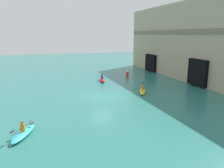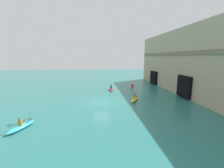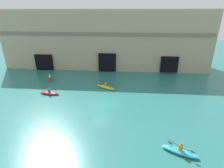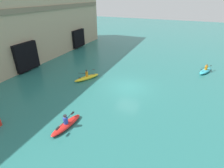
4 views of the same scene
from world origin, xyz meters
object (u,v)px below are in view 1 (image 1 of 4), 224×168
at_px(kayak_cyan, 23,133).
at_px(kayak_red, 102,80).
at_px(marker_buoy, 127,73).
at_px(kayak_yellow, 143,91).

distance_m(kayak_cyan, kayak_red, 18.96).
bearing_deg(marker_buoy, kayak_cyan, -40.41).
distance_m(kayak_yellow, kayak_cyan, 15.36).
relative_size(kayak_yellow, kayak_red, 1.06).
relative_size(kayak_yellow, kayak_cyan, 1.04).
height_order(kayak_red, marker_buoy, marker_buoy).
distance_m(kayak_yellow, kayak_red, 8.47).
bearing_deg(marker_buoy, kayak_red, -68.43).
relative_size(kayak_red, marker_buoy, 2.16).
bearing_deg(kayak_yellow, marker_buoy, -164.11).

